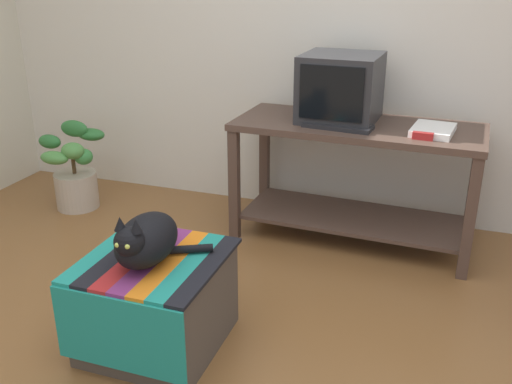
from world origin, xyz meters
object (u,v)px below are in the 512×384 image
tv_monitor (340,88)px  book (433,130)px  potted_plant (75,174)px  ottoman_with_blanket (156,302)px  desk (355,162)px  stapler (423,136)px  keyboard (338,126)px  cat (146,240)px

tv_monitor → book: tv_monitor is taller
tv_monitor → potted_plant: size_ratio=0.76×
ottoman_with_blanket → potted_plant: 1.80m
book → tv_monitor: bearing=174.6°
desk → tv_monitor: 0.45m
desk → stapler: (0.39, -0.21, 0.26)m
ottoman_with_blanket → potted_plant: (-1.31, 1.23, 0.03)m
potted_plant → desk: bearing=4.5°
tv_monitor → potted_plant: (-1.82, -0.21, -0.69)m
book → ottoman_with_blanket: book is taller
keyboard → cat: (-0.55, -1.30, -0.21)m
keyboard → potted_plant: bearing=-173.3°
ottoman_with_blanket → stapler: stapler is taller
desk → ottoman_with_blanket: size_ratio=2.34×
potted_plant → stapler: (2.34, -0.06, 0.52)m
tv_monitor → ottoman_with_blanket: (-0.51, -1.44, -0.72)m
keyboard → ottoman_with_blanket: bearing=-107.4°
ottoman_with_blanket → stapler: 1.66m
book → cat: size_ratio=0.74×
tv_monitor → potted_plant: tv_monitor is taller
cat → potted_plant: bearing=133.6°
desk → ottoman_with_blanket: desk is taller
desk → keyboard: 0.30m
potted_plant → stapler: 2.39m
tv_monitor → book: size_ratio=1.60×
desk → book: book is taller
tv_monitor → stapler: 0.60m
tv_monitor → stapler: tv_monitor is taller
ottoman_with_blanket → potted_plant: size_ratio=1.03×
book → potted_plant: bearing=-171.4°
desk → keyboard: size_ratio=3.73×
cat → book: bearing=49.8°
cat → stapler: stapler is taller
desk → book: (0.43, -0.06, 0.26)m
desk → cat: bearing=-111.9°
tv_monitor → ottoman_with_blanket: size_ratio=0.74×
cat → potted_plant: cat is taller
keyboard → book: 0.53m
keyboard → book: (0.53, 0.07, 0.01)m
keyboard → potted_plant: keyboard is taller
ottoman_with_blanket → stapler: (1.03, 1.18, 0.55)m
potted_plant → stapler: stapler is taller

